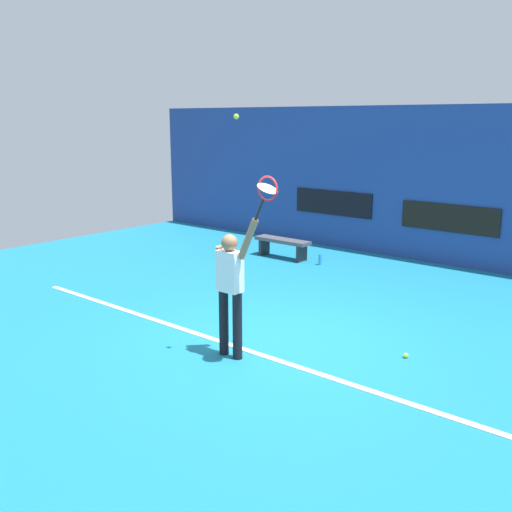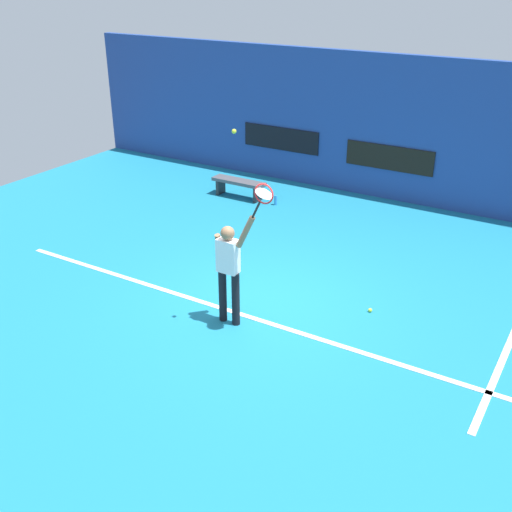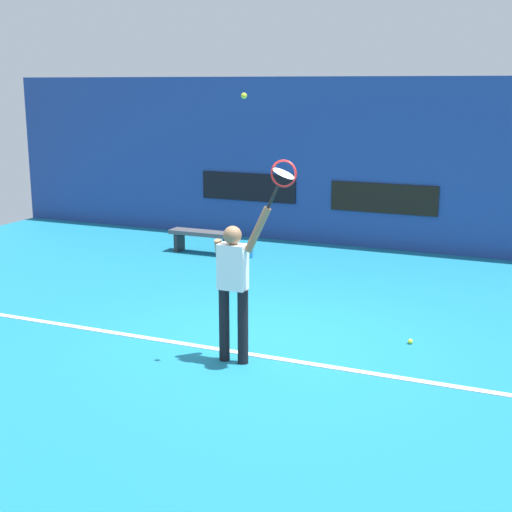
{
  "view_description": "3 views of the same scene",
  "coord_description": "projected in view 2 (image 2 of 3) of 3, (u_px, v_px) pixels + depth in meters",
  "views": [
    {
      "loc": [
        5.07,
        -6.36,
        3.16
      ],
      "look_at": [
        0.04,
        -0.45,
        1.36
      ],
      "focal_mm": 41.7,
      "sensor_mm": 36.0,
      "label": 1
    },
    {
      "loc": [
        4.75,
        -7.99,
        5.32
      ],
      "look_at": [
        0.23,
        -0.53,
        1.16
      ],
      "focal_mm": 43.31,
      "sensor_mm": 36.0,
      "label": 2
    },
    {
      "loc": [
        3.53,
        -8.44,
        3.32
      ],
      "look_at": [
        0.18,
        -0.79,
        1.35
      ],
      "focal_mm": 51.55,
      "sensor_mm": 36.0,
      "label": 3
    }
  ],
  "objects": [
    {
      "name": "ground_plane",
      "position": [
        261.0,
        302.0,
        10.67
      ],
      "size": [
        18.0,
        18.0,
        0.0
      ],
      "primitive_type": "plane",
      "color": "teal"
    },
    {
      "name": "back_wall",
      "position": [
        394.0,
        129.0,
        14.7
      ],
      "size": [
        18.0,
        0.2,
        3.45
      ],
      "primitive_type": "cube",
      "color": "navy",
      "rests_on": "ground_plane"
    },
    {
      "name": "sponsor_banner_center",
      "position": [
        389.0,
        158.0,
        14.9
      ],
      "size": [
        2.2,
        0.03,
        0.6
      ],
      "primitive_type": "cube",
      "color": "black"
    },
    {
      "name": "sponsor_banner_portside",
      "position": [
        281.0,
        139.0,
        16.28
      ],
      "size": [
        2.2,
        0.03,
        0.6
      ],
      "primitive_type": "cube",
      "color": "black"
    },
    {
      "name": "court_baseline",
      "position": [
        245.0,
        315.0,
        10.27
      ],
      "size": [
        10.0,
        0.1,
        0.01
      ],
      "primitive_type": "cube",
      "color": "white",
      "rests_on": "ground_plane"
    },
    {
      "name": "tennis_player",
      "position": [
        229.0,
        266.0,
        9.67
      ],
      "size": [
        0.74,
        0.31,
        1.95
      ],
      "color": "black",
      "rests_on": "ground_plane"
    },
    {
      "name": "tennis_racket",
      "position": [
        263.0,
        196.0,
        8.82
      ],
      "size": [
        0.42,
        0.27,
        0.62
      ],
      "color": "black"
    },
    {
      "name": "tennis_ball",
      "position": [
        234.0,
        131.0,
        8.62
      ],
      "size": [
        0.07,
        0.07,
        0.07
      ],
      "primitive_type": "sphere",
      "color": "#CCE033"
    },
    {
      "name": "court_bench",
      "position": [
        239.0,
        184.0,
        15.32
      ],
      "size": [
        1.4,
        0.36,
        0.45
      ],
      "color": "#4C4C51",
      "rests_on": "ground_plane"
    },
    {
      "name": "water_bottle",
      "position": [
        276.0,
        200.0,
        14.92
      ],
      "size": [
        0.07,
        0.07,
        0.24
      ],
      "primitive_type": "cylinder",
      "color": "#338CD8",
      "rests_on": "ground_plane"
    },
    {
      "name": "spare_ball",
      "position": [
        370.0,
        310.0,
        10.37
      ],
      "size": [
        0.07,
        0.07,
        0.07
      ],
      "primitive_type": "sphere",
      "color": "#CCE033",
      "rests_on": "ground_plane"
    }
  ]
}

